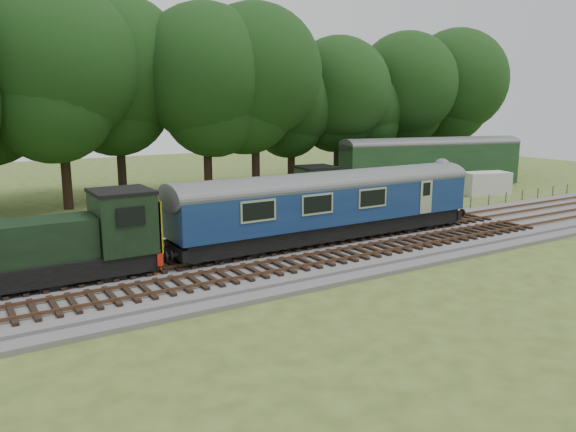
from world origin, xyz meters
TOP-DOWN VIEW (x-y plane):
  - ground at (0.00, 0.00)m, footprint 120.00×120.00m
  - ballast at (0.00, 0.00)m, footprint 70.00×7.00m
  - track_north at (0.00, 1.40)m, footprint 67.20×2.40m
  - track_south at (0.00, -1.60)m, footprint 67.20×2.40m
  - fence at (0.00, 4.50)m, footprint 64.00×0.12m
  - tree_line at (0.00, 22.00)m, footprint 70.00×8.00m
  - dmu_railcar at (4.92, 1.40)m, footprint 18.05×2.86m
  - shunter_loco at (-9.01, 1.40)m, footprint 8.91×2.60m
  - worker at (-5.08, 0.49)m, footprint 0.77×0.59m
  - parked_coach at (26.31, 14.65)m, footprint 17.87×6.98m
  - shed at (14.08, 15.87)m, footprint 3.40×3.40m
  - caravan at (26.76, 8.68)m, footprint 4.35×2.91m

SIDE VIEW (x-z plane):
  - ground at x=0.00m, z-range 0.00..0.00m
  - fence at x=0.00m, z-range -0.50..0.50m
  - tree_line at x=0.00m, z-range -9.00..9.00m
  - ballast at x=0.00m, z-range 0.00..0.35m
  - track_north at x=0.00m, z-range 0.31..0.52m
  - track_south at x=0.00m, z-range 0.31..0.52m
  - caravan at x=26.76m, z-range 0.00..1.94m
  - shed at x=14.08m, z-range 0.02..2.55m
  - worker at x=-5.08m, z-range 0.35..2.23m
  - shunter_loco at x=-9.01m, z-range 0.29..3.66m
  - parked_coach at x=26.31m, z-range 0.28..4.78m
  - dmu_railcar at x=4.92m, z-range 0.67..4.54m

